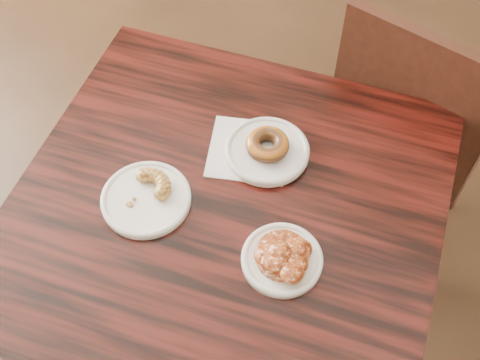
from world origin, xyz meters
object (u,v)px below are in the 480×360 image
Objects in this scene: cafe_table at (228,291)px; chair_far at (416,128)px; glazed_donut at (268,144)px; cruller_fragment at (145,194)px; apple_fritter at (283,254)px.

chair_far is (0.14, 0.66, 0.08)m from cafe_table.
chair_far is at bearing 73.12° from glazed_donut.
cafe_table is 0.43m from cruller_fragment.
glazed_donut reaches higher than cafe_table.
glazed_donut is at bearing 72.87° from chair_far.
apple_fritter is at bearing -27.66° from cafe_table.
glazed_donut is (-0.15, -0.51, 0.33)m from chair_far.
glazed_donut is at bearing 62.39° from cruller_fragment.
cruller_fragment is at bearing -167.78° from cafe_table.
glazed_donut is at bearing 76.01° from cafe_table.
chair_far is 10.40× the size of glazed_donut.
glazed_donut is 0.24m from apple_fritter.
apple_fritter is at bearing 90.27° from chair_far.
chair_far reaches higher than cafe_table.
glazed_donut is 0.26m from cruller_fragment.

